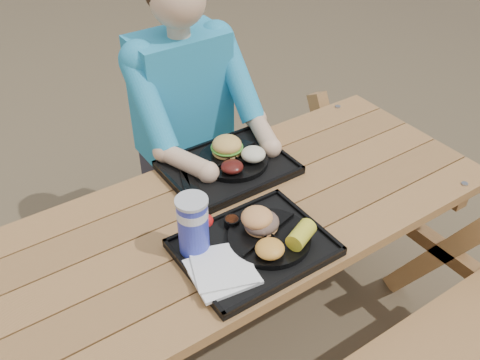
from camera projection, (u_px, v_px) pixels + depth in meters
ground at (240, 344)px, 2.27m from camera, size 60.00×60.00×0.00m
picnic_table at (240, 285)px, 2.04m from camera, size 1.80×1.49×0.75m
tray_near at (254, 248)px, 1.65m from camera, size 0.45×0.35×0.02m
tray_far at (228, 168)px, 1.98m from camera, size 0.45×0.35×0.02m
plate_near at (269, 238)px, 1.66m from camera, size 0.26×0.26×0.02m
plate_far at (233, 160)px, 1.99m from camera, size 0.26×0.26×0.02m
napkin_stack at (222, 271)px, 1.55m from camera, size 0.20×0.20×0.02m
soda_cup at (193, 227)px, 1.58m from camera, size 0.09×0.09×0.19m
condiment_bbq at (232, 222)px, 1.71m from camera, size 0.05×0.05×0.03m
condiment_mustard at (250, 214)px, 1.74m from camera, size 0.04×0.04×0.03m
sandwich at (262, 215)px, 1.65m from camera, size 0.11×0.11×0.11m
mac_cheese at (270, 249)px, 1.58m from camera, size 0.09×0.09×0.04m
corn_cob at (301, 235)px, 1.61m from camera, size 0.13×0.13×0.06m
cutlery_far at (191, 180)px, 1.90m from camera, size 0.06×0.18×0.01m
burger at (227, 141)px, 1.98m from camera, size 0.11×0.11×0.10m
baked_beans at (232, 167)px, 1.91m from camera, size 0.08×0.08×0.04m
potato_salad at (253, 154)px, 1.96m from camera, size 0.09×0.09×0.05m
diner at (187, 143)px, 2.34m from camera, size 0.48×0.84×1.28m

